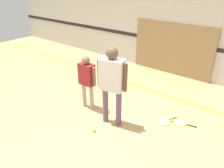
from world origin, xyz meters
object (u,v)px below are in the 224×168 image
Objects in this scene: person_instructor at (112,79)px; racket_second_spare at (180,123)px; tennis_ball_by_spare_racket at (172,120)px; person_student_left at (87,77)px; tennis_ball_near_instructor at (94,130)px; racket_spare_on_floor at (164,121)px.

person_instructor reaches higher than racket_second_spare.
person_instructor is 25.52× the size of tennis_ball_by_spare_racket.
person_student_left is at bearing 158.36° from person_instructor.
tennis_ball_by_spare_racket is (1.83, 0.71, -0.77)m from person_student_left.
person_student_left is at bearing 141.00° from tennis_ball_near_instructor.
person_student_left is at bearing -168.30° from racket_second_spare.
racket_spare_on_floor is at bearing 26.50° from person_instructor.
tennis_ball_by_spare_racket is (-0.16, -0.07, 0.02)m from racket_second_spare.
person_student_left is at bearing -158.73° from tennis_ball_by_spare_racket.
person_instructor is 3.21× the size of racket_spare_on_floor.
person_student_left is at bearing 138.32° from racket_spare_on_floor.
racket_second_spare is 1.86m from tennis_ball_near_instructor.
person_instructor is 0.86m from person_student_left.
racket_spare_on_floor and racket_second_spare have the same top height.
person_student_left reaches higher than tennis_ball_by_spare_racket.
tennis_ball_by_spare_racket is (0.14, 0.10, 0.02)m from racket_spare_on_floor.
tennis_ball_by_spare_racket is (1.01, 0.83, -1.01)m from person_instructor.
tennis_ball_near_instructor reaches higher than racket_second_spare.
racket_spare_on_floor is at bearing -144.14° from tennis_ball_by_spare_racket.
tennis_ball_near_instructor is 1.00× the size of tennis_ball_by_spare_racket.
tennis_ball_near_instructor is (-0.96, -1.21, 0.02)m from racket_spare_on_floor.
person_instructor is at bearing 79.98° from tennis_ball_near_instructor.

